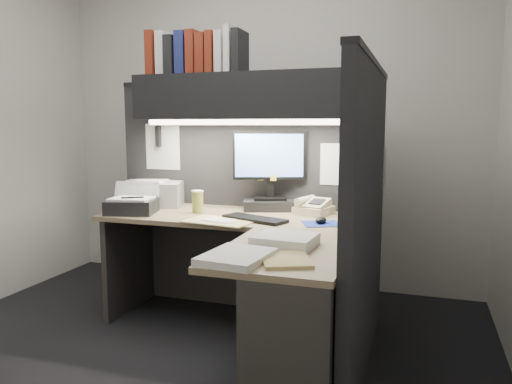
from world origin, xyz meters
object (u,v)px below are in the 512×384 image
(coffee_cup, at_px, (198,202))
(notebook_stack, at_px, (132,206))
(desk, at_px, (254,289))
(overhead_shelf, at_px, (247,96))
(keyboard, at_px, (255,219))
(monitor, at_px, (270,179))
(printer, at_px, (153,193))
(telephone, at_px, (314,208))

(coffee_cup, relative_size, notebook_stack, 0.46)
(desk, bearing_deg, coffee_cup, 136.40)
(overhead_shelf, xyz_separation_m, keyboard, (0.16, -0.33, -0.76))
(notebook_stack, bearing_deg, monitor, 26.52)
(coffee_cup, xyz_separation_m, notebook_stack, (-0.41, -0.15, -0.02))
(monitor, bearing_deg, coffee_cup, -167.60)
(keyboard, bearing_deg, printer, -179.58)
(overhead_shelf, distance_m, printer, 1.01)
(desk, distance_m, coffee_cup, 0.88)
(overhead_shelf, bearing_deg, coffee_cup, -145.85)
(overhead_shelf, distance_m, notebook_stack, 1.06)
(overhead_shelf, bearing_deg, notebook_stack, -153.30)
(telephone, distance_m, printer, 1.20)
(telephone, distance_m, notebook_stack, 1.20)
(keyboard, height_order, printer, printer)
(telephone, bearing_deg, desk, -85.39)
(overhead_shelf, height_order, coffee_cup, overhead_shelf)
(telephone, relative_size, printer, 0.51)
(telephone, relative_size, notebook_stack, 0.71)
(monitor, relative_size, coffee_cup, 3.87)
(keyboard, xyz_separation_m, telephone, (0.30, 0.33, 0.03))
(desk, xyz_separation_m, notebook_stack, (-0.99, 0.40, 0.33))
(keyboard, height_order, coffee_cup, coffee_cup)
(monitor, bearing_deg, keyboard, -105.95)
(overhead_shelf, bearing_deg, telephone, -0.45)
(keyboard, height_order, notebook_stack, notebook_stack)
(overhead_shelf, bearing_deg, monitor, 25.63)
(telephone, height_order, notebook_stack, notebook_stack)
(printer, bearing_deg, overhead_shelf, -16.75)
(desk, distance_m, printer, 1.34)
(desk, distance_m, notebook_stack, 1.12)
(monitor, distance_m, coffee_cup, 0.52)
(desk, relative_size, printer, 3.97)
(desk, xyz_separation_m, monitor, (-0.16, 0.82, 0.50))
(desk, xyz_separation_m, telephone, (0.16, 0.75, 0.33))
(keyboard, relative_size, telephone, 1.94)
(overhead_shelf, relative_size, telephone, 7.14)
(keyboard, bearing_deg, telephone, 68.09)
(overhead_shelf, bearing_deg, keyboard, -63.98)
(overhead_shelf, height_order, keyboard, overhead_shelf)
(overhead_shelf, xyz_separation_m, printer, (-0.74, 0.00, -0.68))
(monitor, xyz_separation_m, printer, (-0.88, -0.06, -0.13))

